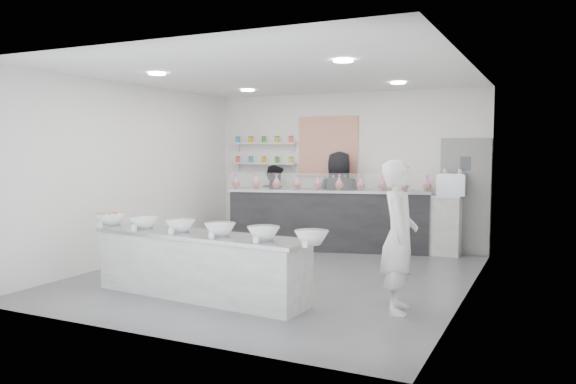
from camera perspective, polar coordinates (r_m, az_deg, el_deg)
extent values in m
plane|color=#515156|center=(8.59, -1.12, -8.49)|extent=(6.00, 6.00, 0.00)
plane|color=white|center=(8.43, -1.15, 11.79)|extent=(6.00, 6.00, 0.00)
plane|color=white|center=(11.14, 5.80, 2.29)|extent=(5.50, 0.00, 5.50)
plane|color=white|center=(9.92, -15.49, 1.86)|extent=(0.00, 6.00, 6.00)
plane|color=white|center=(7.56, 17.85, 1.00)|extent=(0.00, 6.00, 6.00)
cube|color=gray|center=(10.59, 17.53, -0.46)|extent=(0.88, 0.04, 2.10)
cube|color=#D44311|center=(11.23, 4.09, 4.62)|extent=(1.25, 0.03, 1.20)
cube|color=silver|center=(11.75, -2.43, 2.92)|extent=(1.45, 0.22, 0.04)
cube|color=silver|center=(11.75, -2.43, 4.97)|extent=(1.45, 0.22, 0.04)
cylinder|color=white|center=(8.34, -13.16, 11.61)|extent=(0.24, 0.24, 0.02)
cylinder|color=white|center=(6.97, 5.64, 13.11)|extent=(0.24, 0.24, 0.02)
cylinder|color=white|center=(10.49, -4.12, 10.26)|extent=(0.24, 0.24, 0.02)
cylinder|color=white|center=(9.43, 11.11, 10.81)|extent=(0.24, 0.24, 0.02)
cube|color=#A4A4A0|center=(7.41, -8.91, -7.37)|extent=(3.10, 0.93, 0.83)
cube|color=black|center=(10.63, 4.13, -2.81)|extent=(3.77, 1.63, 1.15)
cube|color=white|center=(10.24, 3.95, 1.03)|extent=(3.54, 0.97, 0.31)
cube|color=#A4A4A0|center=(10.59, 13.29, -3.15)|extent=(1.45, 0.46, 1.08)
cube|color=#93969E|center=(10.41, 16.32, 0.69)|extent=(0.49, 0.34, 0.38)
imported|color=white|center=(6.71, 11.20, -4.48)|extent=(0.57, 0.74, 1.80)
imported|color=black|center=(11.35, -1.38, -1.25)|extent=(0.95, 0.86, 1.58)
imported|color=black|center=(10.79, 5.21, -0.80)|extent=(1.06, 0.88, 1.87)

